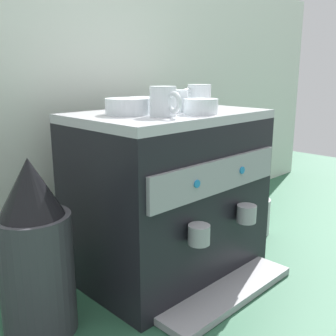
{
  "coord_description": "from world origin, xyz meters",
  "views": [
    {
      "loc": [
        -0.81,
        -0.81,
        0.61
      ],
      "look_at": [
        0.0,
        0.0,
        0.33
      ],
      "focal_mm": 42.19,
      "sensor_mm": 36.0,
      "label": 1
    }
  ],
  "objects": [
    {
      "name": "ceramic_bowl_2",
      "position": [
        0.02,
        -0.11,
        0.51
      ],
      "size": [
        0.09,
        0.09,
        0.04
      ],
      "color": "silver",
      "rests_on": "espresso_machine"
    },
    {
      "name": "ground_plane",
      "position": [
        0.0,
        0.0,
        0.0
      ],
      "size": [
        4.0,
        4.0,
        0.0
      ],
      "primitive_type": "plane",
      "color": "#28563D"
    },
    {
      "name": "ceramic_bowl_1",
      "position": [
        0.0,
        0.1,
        0.51
      ],
      "size": [
        0.11,
        0.11,
        0.04
      ],
      "color": "silver",
      "rests_on": "espresso_machine"
    },
    {
      "name": "ceramic_cup_1",
      "position": [
        -0.09,
        -0.08,
        0.53
      ],
      "size": [
        0.07,
        0.11,
        0.08
      ],
      "color": "silver",
      "rests_on": "espresso_machine"
    },
    {
      "name": "ceramic_cup_0",
      "position": [
        0.11,
        -0.02,
        0.53
      ],
      "size": [
        0.11,
        0.07,
        0.07
      ],
      "color": "silver",
      "rests_on": "espresso_machine"
    },
    {
      "name": "espresso_machine",
      "position": [
        0.0,
        -0.0,
        0.24
      ],
      "size": [
        0.55,
        0.48,
        0.49
      ],
      "color": "black",
      "rests_on": "ground_plane"
    },
    {
      "name": "ceramic_bowl_0",
      "position": [
        -0.13,
        0.02,
        0.51
      ],
      "size": [
        0.12,
        0.12,
        0.04
      ],
      "color": "silver",
      "rests_on": "espresso_machine"
    },
    {
      "name": "tiled_backsplash_wall",
      "position": [
        0.0,
        0.34,
        0.49
      ],
      "size": [
        2.8,
        0.03,
        0.98
      ],
      "primitive_type": "cube",
      "color": "silver",
      "rests_on": "ground_plane"
    },
    {
      "name": "coffee_grinder",
      "position": [
        -0.43,
        0.0,
        0.2
      ],
      "size": [
        0.17,
        0.17,
        0.43
      ],
      "color": "#333338",
      "rests_on": "ground_plane"
    },
    {
      "name": "milk_pitcher",
      "position": [
        0.43,
        -0.04,
        0.07
      ],
      "size": [
        0.11,
        0.11,
        0.14
      ],
      "primitive_type": "cylinder",
      "color": "#B7B7BC",
      "rests_on": "ground_plane"
    },
    {
      "name": "ceramic_cup_2",
      "position": [
        0.01,
        -0.01,
        0.53
      ],
      "size": [
        0.11,
        0.08,
        0.06
      ],
      "color": "silver",
      "rests_on": "espresso_machine"
    }
  ]
}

